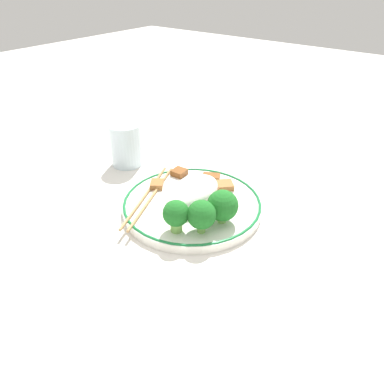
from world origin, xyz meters
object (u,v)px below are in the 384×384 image
Objects in this scene: broccoli_back_left at (176,214)px; broccoli_back_center at (201,215)px; broccoli_back_right at (222,206)px; chopsticks at (149,196)px; plate at (192,205)px; drinking_glass at (126,145)px.

broccoli_back_center is (0.02, -0.03, 0.00)m from broccoli_back_left.
chopsticks is (-0.02, 0.14, -0.03)m from broccoli_back_right.
broccoli_back_right is (-0.02, -0.07, 0.04)m from plate.
drinking_glass is (0.13, 0.24, -0.00)m from broccoli_back_left.
chopsticks is at bearing 116.50° from plate.
broccoli_back_left is 0.27× the size of chopsticks.
broccoli_back_right is at bearing -102.65° from plate.
plate is at bearing 21.18° from broccoli_back_left.
broccoli_back_right is at bearing -82.63° from chopsticks.
broccoli_back_left is 0.28m from drinking_glass.
broccoli_back_right is 0.64× the size of drinking_glass.
chopsticks is 0.17m from drinking_glass.
broccoli_back_right is 0.29m from drinking_glass.
broccoli_back_right reaches higher than chopsticks.
broccoli_back_left is 0.94× the size of broccoli_back_right.
broccoli_back_right reaches higher than broccoli_back_left.
broccoli_back_center is 0.04m from broccoli_back_right.
broccoli_back_left reaches higher than plate.
broccoli_back_center reaches higher than broccoli_back_left.
broccoli_back_left is 0.60× the size of drinking_glass.
broccoli_back_center is at bearing -55.96° from broccoli_back_left.
drinking_glass reaches higher than plate.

